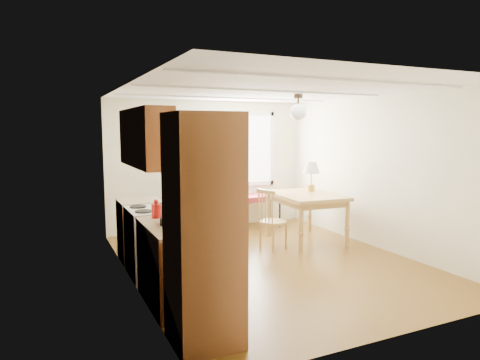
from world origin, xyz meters
TOP-DOWN VIEW (x-y plane):
  - room_shell at (0.00, 0.00)m, footprint 4.60×5.60m
  - kitchen_run at (-1.72, -0.63)m, footprint 0.65×3.40m
  - window_unit at (0.60, 2.47)m, footprint 1.64×0.05m
  - pendant_light at (0.70, 0.40)m, footprint 0.26×0.26m
  - refrigerator at (-0.10, 1.85)m, footprint 0.85×0.85m
  - bench at (0.67, 2.10)m, footprint 1.45×0.66m
  - dining_table at (1.14, 0.78)m, footprint 1.09×1.40m
  - chair at (0.30, 0.57)m, footprint 0.47×0.46m
  - table_lamp at (1.38, 1.00)m, footprint 0.31×0.31m
  - coffee_maker at (-1.72, -0.80)m, footprint 0.26×0.30m
  - kettle at (-1.77, -0.41)m, footprint 0.12×0.12m

SIDE VIEW (x-z plane):
  - chair at x=0.30m, z-range 0.07..1.05m
  - bench at x=0.67m, z-range 0.26..0.91m
  - dining_table at x=1.14m, z-range 0.32..1.15m
  - kitchen_run at x=-1.72m, z-range -0.26..1.94m
  - refrigerator at x=-0.10m, z-range 0.00..1.85m
  - kettle at x=-1.77m, z-range 0.88..1.10m
  - coffee_maker at x=-1.72m, z-range 0.85..1.23m
  - table_lamp at x=1.38m, z-range 0.96..1.49m
  - room_shell at x=0.00m, z-range -0.06..2.56m
  - window_unit at x=0.60m, z-range 0.79..2.31m
  - pendant_light at x=0.70m, z-range 2.04..2.44m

